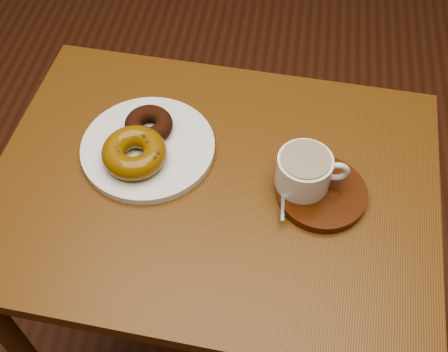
# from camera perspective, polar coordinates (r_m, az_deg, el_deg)

# --- Properties ---
(ground) EXTENTS (6.00, 6.00, 0.00)m
(ground) POSITION_cam_1_polar(r_m,az_deg,el_deg) (1.84, -2.27, -7.31)
(ground) COLOR #532B1A
(ground) RESTS_ON ground
(cafe_table) EXTENTS (0.85, 0.66, 0.77)m
(cafe_table) POSITION_cam_1_polar(r_m,az_deg,el_deg) (1.14, -1.00, -4.21)
(cafe_table) COLOR brown
(cafe_table) RESTS_ON ground
(donut_plate) EXTENTS (0.33, 0.33, 0.02)m
(donut_plate) POSITION_cam_1_polar(r_m,az_deg,el_deg) (1.08, -7.72, 2.88)
(donut_plate) COLOR white
(donut_plate) RESTS_ON cafe_table
(donut_cinnamon) EXTENTS (0.11, 0.11, 0.03)m
(donut_cinnamon) POSITION_cam_1_polar(r_m,az_deg,el_deg) (1.09, -7.66, 5.21)
(donut_cinnamon) COLOR black
(donut_cinnamon) RESTS_ON donut_plate
(donut_caramel) EXTENTS (0.13, 0.13, 0.04)m
(donut_caramel) POSITION_cam_1_polar(r_m,az_deg,el_deg) (1.04, -9.11, 2.37)
(donut_caramel) COLOR #7C560D
(donut_caramel) RESTS_ON donut_plate
(saucer) EXTENTS (0.21, 0.21, 0.02)m
(saucer) POSITION_cam_1_polar(r_m,az_deg,el_deg) (1.02, 9.88, -1.74)
(saucer) COLOR #3C1808
(saucer) RESTS_ON cafe_table
(coffee_cup) EXTENTS (0.13, 0.10, 0.07)m
(coffee_cup) POSITION_cam_1_polar(r_m,az_deg,el_deg) (0.99, 8.21, 0.53)
(coffee_cup) COLOR white
(coffee_cup) RESTS_ON saucer
(teaspoon) EXTENTS (0.02, 0.10, 0.01)m
(teaspoon) POSITION_cam_1_polar(r_m,az_deg,el_deg) (1.01, 6.01, -0.96)
(teaspoon) COLOR silver
(teaspoon) RESTS_ON saucer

